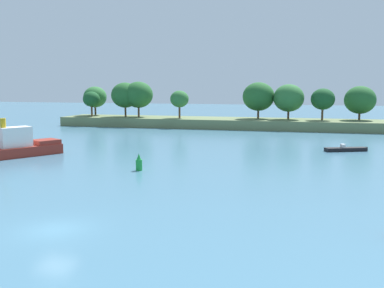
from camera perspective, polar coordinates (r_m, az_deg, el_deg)
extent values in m
plane|color=teal|center=(30.88, -16.87, -10.30)|extent=(400.00, 400.00, 0.00)
cube|color=#66754C|center=(100.62, 3.49, 2.67)|extent=(72.69, 11.05, 2.05)
cylinder|color=#513823|center=(113.41, -12.07, 4.12)|extent=(0.44, 0.44, 2.21)
ellipsoid|color=#2D6B33|center=(113.29, -12.12, 5.81)|extent=(5.61, 5.61, 5.05)
cylinder|color=#513823|center=(109.03, -12.51, 4.06)|extent=(0.44, 0.44, 2.48)
ellipsoid|color=#194C23|center=(108.92, -12.55, 5.54)|extent=(3.96, 3.96, 3.57)
cylinder|color=#513823|center=(107.25, -8.38, 4.08)|extent=(0.44, 0.44, 2.40)
ellipsoid|color=#235B28|center=(107.11, -8.42, 6.11)|extent=(6.50, 6.50, 5.85)
cylinder|color=#513823|center=(106.33, -6.73, 4.09)|extent=(0.44, 0.44, 2.41)
ellipsoid|color=#235B28|center=(106.18, -6.76, 6.18)|extent=(6.72, 6.72, 6.05)
cylinder|color=#513823|center=(101.19, -1.58, 4.02)|extent=(0.44, 0.44, 2.59)
ellipsoid|color=#2D6B33|center=(101.06, -1.59, 5.69)|extent=(4.13, 4.13, 3.72)
cylinder|color=#513823|center=(100.61, 8.33, 3.78)|extent=(0.44, 0.44, 2.05)
ellipsoid|color=#235B28|center=(100.45, 8.37, 5.94)|extent=(6.92, 6.92, 6.22)
cylinder|color=#513823|center=(99.39, 12.03, 3.62)|extent=(0.44, 0.44, 1.97)
ellipsoid|color=#2D6B33|center=(99.24, 12.09, 5.69)|extent=(6.50, 6.50, 5.85)
cylinder|color=#513823|center=(98.82, 16.09, 3.61)|extent=(0.44, 0.44, 2.41)
ellipsoid|color=#194C23|center=(98.68, 16.16, 5.45)|extent=(4.95, 4.95, 4.46)
cylinder|color=#513823|center=(101.40, 20.33, 3.31)|extent=(0.44, 0.44, 1.64)
ellipsoid|color=#235B28|center=(101.25, 20.41, 5.23)|extent=(6.46, 6.46, 5.81)
cube|color=black|center=(67.59, 18.79, -0.65)|extent=(5.98, 3.61, 0.52)
cube|color=white|center=(67.32, 18.47, -0.23)|extent=(0.73, 0.82, 0.50)
cube|color=black|center=(69.08, 21.09, -0.57)|extent=(0.38, 0.41, 0.56)
cube|color=maroon|center=(63.31, -21.13, -0.91)|extent=(8.40, 11.56, 1.31)
cube|color=maroon|center=(64.95, -17.97, 0.27)|extent=(4.11, 4.22, 0.60)
cube|color=white|center=(62.95, -21.46, 0.83)|extent=(3.79, 4.52, 2.60)
cylinder|color=gold|center=(62.21, -22.72, 2.45)|extent=(0.70, 0.70, 1.20)
cylinder|color=black|center=(65.91, -16.55, -0.29)|extent=(0.76, 0.60, 0.70)
cylinder|color=green|center=(49.78, -6.69, -2.65)|extent=(0.70, 0.70, 1.20)
cone|color=green|center=(49.62, -6.71, -1.57)|extent=(0.49, 0.49, 0.70)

